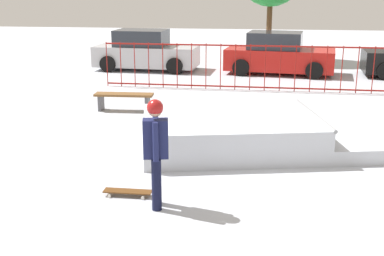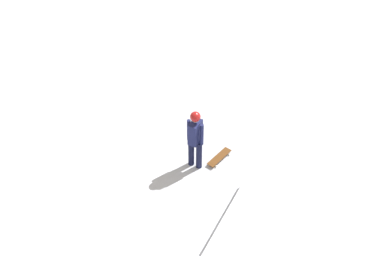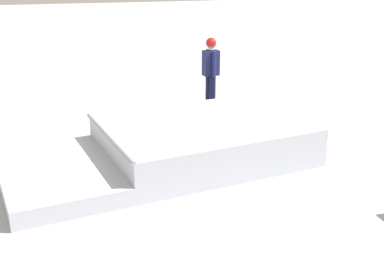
% 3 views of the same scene
% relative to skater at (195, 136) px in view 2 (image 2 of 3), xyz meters
% --- Properties ---
extents(ground_plane, '(60.00, 60.00, 0.00)m').
position_rel_skater_xyz_m(ground_plane, '(1.29, 2.51, -1.01)').
color(ground_plane, '#B2B7C1').
extents(skater, '(0.41, 0.43, 1.73)m').
position_rel_skater_xyz_m(skater, '(0.00, 0.00, 0.00)').
color(skater, black).
rests_on(skater, ground).
extents(skateboard, '(0.80, 0.27, 0.09)m').
position_rel_skater_xyz_m(skateboard, '(-0.56, 0.35, -0.93)').
color(skateboard, '#593314').
rests_on(skateboard, ground).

